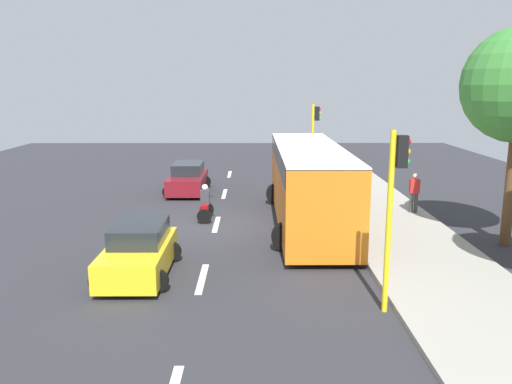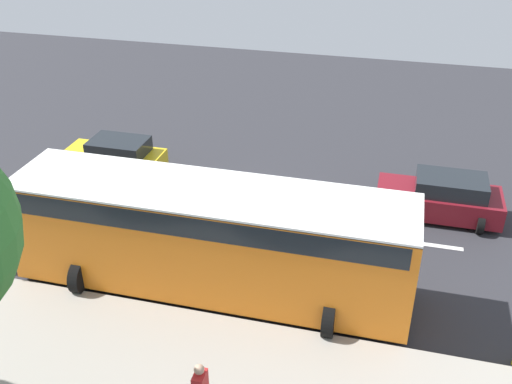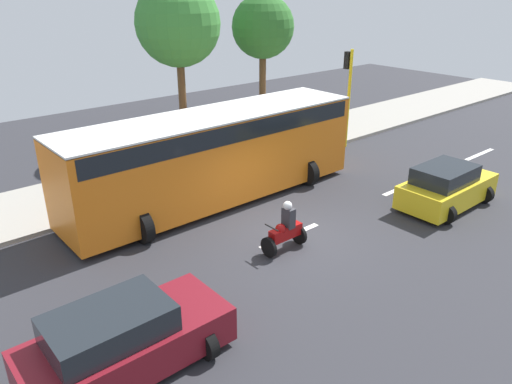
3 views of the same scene
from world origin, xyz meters
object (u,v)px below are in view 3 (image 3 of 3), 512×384
(car_yellow_cab, at_px, (446,187))
(pedestrian_near_signal, at_px, (122,148))
(traffic_light_corner, at_px, (348,85))
(street_tree_south, at_px, (178,24))
(street_tree_north, at_px, (263,28))
(car_maroon, at_px, (124,341))
(city_bus, at_px, (215,151))
(motorcycle, at_px, (285,230))

(car_yellow_cab, xyz_separation_m, pedestrian_near_signal, (10.27, 7.08, 0.35))
(traffic_light_corner, bearing_deg, street_tree_south, 44.64)
(car_yellow_cab, relative_size, street_tree_north, 0.57)
(pedestrian_near_signal, height_order, street_tree_north, street_tree_north)
(street_tree_south, relative_size, street_tree_north, 1.11)
(car_maroon, height_order, street_tree_south, street_tree_south)
(car_maroon, xyz_separation_m, pedestrian_near_signal, (10.31, -5.03, 0.35))
(car_yellow_cab, height_order, city_bus, city_bus)
(motorcycle, distance_m, pedestrian_near_signal, 8.91)
(street_tree_south, bearing_deg, pedestrian_near_signal, 114.95)
(city_bus, relative_size, pedestrian_near_signal, 6.51)
(pedestrian_near_signal, bearing_deg, motorcycle, -175.37)
(car_yellow_cab, bearing_deg, street_tree_north, -9.68)
(city_bus, bearing_deg, street_tree_north, -50.26)
(car_yellow_cab, distance_m, traffic_light_corner, 7.54)
(car_yellow_cab, height_order, traffic_light_corner, traffic_light_corner)
(pedestrian_near_signal, xyz_separation_m, street_tree_south, (1.96, -4.22, 4.43))
(city_bus, distance_m, street_tree_south, 8.11)
(car_yellow_cab, height_order, pedestrian_near_signal, pedestrian_near_signal)
(street_tree_north, bearing_deg, car_maroon, 130.57)
(car_yellow_cab, height_order, street_tree_south, street_tree_south)
(pedestrian_near_signal, height_order, traffic_light_corner, traffic_light_corner)
(pedestrian_near_signal, xyz_separation_m, street_tree_north, (1.82, -9.14, 4.03))
(motorcycle, relative_size, street_tree_south, 0.21)
(city_bus, distance_m, pedestrian_near_signal, 4.93)
(pedestrian_near_signal, relative_size, traffic_light_corner, 0.38)
(motorcycle, height_order, pedestrian_near_signal, pedestrian_near_signal)
(pedestrian_near_signal, bearing_deg, car_maroon, 153.99)
(street_tree_south, bearing_deg, car_maroon, 143.00)
(car_maroon, height_order, car_yellow_cab, same)
(car_yellow_cab, xyz_separation_m, street_tree_south, (12.23, 2.86, 4.78))
(car_maroon, relative_size, motorcycle, 2.70)
(street_tree_north, bearing_deg, traffic_light_corner, -174.58)
(traffic_light_corner, bearing_deg, city_bus, 97.85)
(car_maroon, relative_size, car_yellow_cab, 1.08)
(car_maroon, height_order, street_tree_north, street_tree_north)
(city_bus, bearing_deg, street_tree_south, -23.58)
(car_maroon, relative_size, pedestrian_near_signal, 2.44)
(car_maroon, xyz_separation_m, motorcycle, (1.43, -5.75, -0.07))
(car_maroon, xyz_separation_m, street_tree_south, (12.27, -9.25, 4.78))
(car_maroon, distance_m, car_yellow_cab, 12.11)
(city_bus, distance_m, traffic_light_corner, 8.47)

